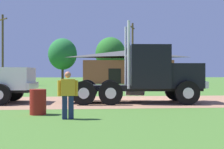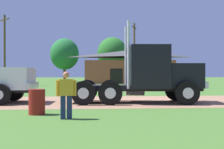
% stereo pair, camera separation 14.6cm
% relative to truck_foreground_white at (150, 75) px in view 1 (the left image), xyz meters
% --- Properties ---
extents(ground_plane, '(200.00, 200.00, 0.00)m').
position_rel_truck_foreground_white_xyz_m(ground_plane, '(0.15, 0.90, -1.39)').
color(ground_plane, '#436E2A').
extents(dirt_track, '(120.00, 6.88, 0.01)m').
position_rel_truck_foreground_white_xyz_m(dirt_track, '(0.15, 0.90, -1.39)').
color(dirt_track, '#9C6F53').
rests_on(dirt_track, ground_plane).
extents(truck_foreground_white, '(7.02, 3.07, 4.02)m').
position_rel_truck_foreground_white_xyz_m(truck_foreground_white, '(0.00, 0.00, 0.00)').
color(truck_foreground_white, black).
rests_on(truck_foreground_white, ground_plane).
extents(visitor_standing_near, '(0.66, 0.32, 1.55)m').
position_rel_truck_foreground_white_xyz_m(visitor_standing_near, '(-3.87, -5.19, -0.56)').
color(visitor_standing_near, gold).
rests_on(visitor_standing_near, ground_plane).
extents(steel_barrel, '(0.59, 0.59, 0.92)m').
position_rel_truck_foreground_white_xyz_m(steel_barrel, '(-5.01, -4.04, -0.93)').
color(steel_barrel, maroon).
rests_on(steel_barrel, ground_plane).
extents(shed_building, '(14.28, 6.79, 5.05)m').
position_rel_truck_foreground_white_xyz_m(shed_building, '(3.03, 29.88, 1.04)').
color(shed_building, '#974B32').
rests_on(shed_building, ground_plane).
extents(utility_pole_near, '(1.56, 1.75, 8.85)m').
position_rel_truck_foreground_white_xyz_m(utility_pole_near, '(-13.68, 23.19, 3.29)').
color(utility_pole_near, brown).
rests_on(utility_pole_near, ground_plane).
extents(utility_pole_far, '(0.89, 2.11, 8.30)m').
position_rel_truck_foreground_white_xyz_m(utility_pole_far, '(2.96, 24.84, 3.01)').
color(utility_pole_far, brown).
rests_on(utility_pole_far, ground_plane).
extents(tree_mid, '(5.15, 5.15, 7.83)m').
position_rel_truck_foreground_white_xyz_m(tree_mid, '(-7.54, 39.17, 3.59)').
color(tree_mid, '#513823').
rests_on(tree_mid, ground_plane).
extents(tree_right, '(5.45, 5.45, 8.04)m').
position_rel_truck_foreground_white_xyz_m(tree_right, '(1.08, 38.50, 3.64)').
color(tree_right, '#513823').
rests_on(tree_right, ground_plane).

